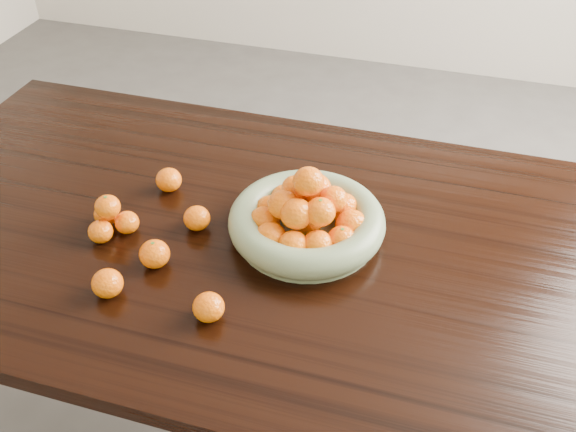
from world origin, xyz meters
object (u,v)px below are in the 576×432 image
(loose_orange_0, at_px, (155,254))
(dining_table, at_px, (291,267))
(orange_pyramid, at_px, (110,218))
(fruit_bowl, at_px, (307,219))

(loose_orange_0, bearing_deg, dining_table, 32.93)
(orange_pyramid, bearing_deg, fruit_bowl, 14.94)
(dining_table, relative_size, loose_orange_0, 30.56)
(fruit_bowl, distance_m, loose_orange_0, 0.34)
(orange_pyramid, xyz_separation_m, loose_orange_0, (0.14, -0.07, -0.01))
(orange_pyramid, height_order, loose_orange_0, orange_pyramid)
(fruit_bowl, height_order, orange_pyramid, fruit_bowl)
(fruit_bowl, distance_m, orange_pyramid, 0.44)
(fruit_bowl, relative_size, orange_pyramid, 3.04)
(dining_table, relative_size, fruit_bowl, 5.74)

